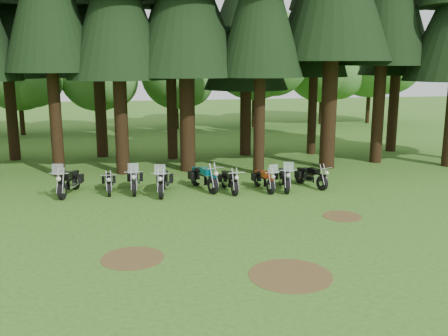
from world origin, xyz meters
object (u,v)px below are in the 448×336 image
(motorcycle_5, at_px, (229,181))
(motorcycle_1, at_px, (109,183))
(motorcycle_4, at_px, (204,178))
(motorcycle_7, at_px, (284,179))
(motorcycle_8, at_px, (311,177))
(motorcycle_2, at_px, (135,180))
(motorcycle_6, at_px, (264,180))
(motorcycle_3, at_px, (163,182))
(motorcycle_0, at_px, (69,182))

(motorcycle_5, bearing_deg, motorcycle_1, 165.18)
(motorcycle_4, distance_m, motorcycle_7, 3.51)
(motorcycle_4, relative_size, motorcycle_5, 1.10)
(motorcycle_1, bearing_deg, motorcycle_8, -7.05)
(motorcycle_2, distance_m, motorcycle_6, 5.58)
(motorcycle_4, xyz_separation_m, motorcycle_6, (2.55, -0.62, -0.06))
(motorcycle_3, bearing_deg, motorcycle_5, 7.87)
(motorcycle_6, relative_size, motorcycle_8, 1.03)
(motorcycle_2, bearing_deg, motorcycle_3, -25.26)
(motorcycle_1, distance_m, motorcycle_5, 5.15)
(motorcycle_3, distance_m, motorcycle_8, 6.56)
(motorcycle_7, distance_m, motorcycle_8, 1.34)
(motorcycle_0, relative_size, motorcycle_6, 1.15)
(motorcycle_1, relative_size, motorcycle_3, 0.83)
(motorcycle_2, height_order, motorcycle_5, motorcycle_2)
(motorcycle_8, bearing_deg, motorcycle_0, 157.16)
(motorcycle_2, height_order, motorcycle_6, motorcycle_2)
(motorcycle_3, xyz_separation_m, motorcycle_6, (4.34, -0.23, -0.06))
(motorcycle_6, bearing_deg, motorcycle_4, 159.53)
(motorcycle_5, xyz_separation_m, motorcycle_8, (3.74, 0.10, -0.00))
(motorcycle_5, relative_size, motorcycle_8, 1.04)
(motorcycle_2, xyz_separation_m, motorcycle_7, (6.41, -0.89, -0.01))
(motorcycle_0, xyz_separation_m, motorcycle_4, (5.68, -0.32, -0.01))
(motorcycle_4, bearing_deg, motorcycle_7, -27.97)
(motorcycle_2, bearing_deg, motorcycle_6, -5.67)
(motorcycle_0, xyz_separation_m, motorcycle_8, (10.44, -0.74, -0.07))
(motorcycle_7, xyz_separation_m, motorcycle_8, (1.32, 0.22, -0.03))
(motorcycle_5, xyz_separation_m, motorcycle_7, (2.42, -0.12, 0.03))
(motorcycle_1, height_order, motorcycle_7, motorcycle_7)
(motorcycle_3, relative_size, motorcycle_6, 1.13)
(motorcycle_1, bearing_deg, motorcycle_4, -6.95)
(motorcycle_6, bearing_deg, motorcycle_3, 170.18)
(motorcycle_2, distance_m, motorcycle_5, 4.06)
(motorcycle_6, distance_m, motorcycle_7, 0.90)
(motorcycle_0, height_order, motorcycle_5, motorcycle_0)
(motorcycle_4, relative_size, motorcycle_7, 1.04)
(motorcycle_4, height_order, motorcycle_5, motorcycle_4)
(motorcycle_0, bearing_deg, motorcycle_2, 12.20)
(motorcycle_5, bearing_deg, motorcycle_3, 172.23)
(motorcycle_1, xyz_separation_m, motorcycle_8, (8.82, -0.78, 0.03))
(motorcycle_3, distance_m, motorcycle_7, 5.24)
(motorcycle_4, bearing_deg, motorcycle_5, -44.52)
(motorcycle_1, bearing_deg, motorcycle_3, -20.16)
(motorcycle_0, bearing_deg, motorcycle_1, 14.90)
(motorcycle_4, xyz_separation_m, motorcycle_5, (1.03, -0.53, -0.06))
(motorcycle_3, xyz_separation_m, motorcycle_5, (2.81, -0.14, -0.06))
(motorcycle_3, bearing_deg, motorcycle_2, 162.10)
(motorcycle_2, bearing_deg, motorcycle_8, -1.72)
(motorcycle_2, height_order, motorcycle_8, motorcycle_2)
(motorcycle_2, xyz_separation_m, motorcycle_6, (5.51, -0.87, -0.04))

